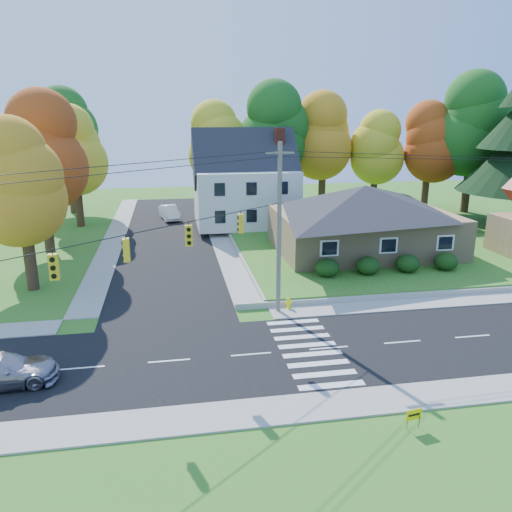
{
  "coord_description": "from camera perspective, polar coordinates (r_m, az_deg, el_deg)",
  "views": [
    {
      "loc": [
        -7.6,
        -22.06,
        11.48
      ],
      "look_at": [
        -2.36,
        8.0,
        2.74
      ],
      "focal_mm": 35.0,
      "sensor_mm": 36.0,
      "label": 1
    }
  ],
  "objects": [
    {
      "name": "tree_west_0",
      "position": [
        35.6,
        -25.35,
        7.48
      ],
      "size": [
        6.16,
        6.16,
        11.47
      ],
      "color": "#3F2A19",
      "rests_on": "ground"
    },
    {
      "name": "ground",
      "position": [
        26.0,
        8.31,
        -10.4
      ],
      "size": [
        120.0,
        120.0,
        0.0
      ],
      "primitive_type": "plane",
      "color": "#3D7923"
    },
    {
      "name": "lawn",
      "position": [
        49.04,
        15.26,
        2.16
      ],
      "size": [
        30.0,
        30.0,
        0.5
      ],
      "primitive_type": "cube",
      "color": "#3D7923",
      "rests_on": "ground"
    },
    {
      "name": "sidewalk_north",
      "position": [
        30.35,
        5.4,
        -6.25
      ],
      "size": [
        90.0,
        2.0,
        0.08
      ],
      "primitive_type": "cube",
      "color": "#9C9A90",
      "rests_on": "ground"
    },
    {
      "name": "tree_west_1",
      "position": [
        45.37,
        -23.56,
        10.86
      ],
      "size": [
        7.28,
        7.28,
        13.56
      ],
      "color": "#3F2A19",
      "rests_on": "ground"
    },
    {
      "name": "white_car",
      "position": [
        56.87,
        -9.86,
        4.91
      ],
      "size": [
        2.5,
        4.95,
        1.56
      ],
      "primitive_type": "imported",
      "rotation": [
        0.0,
        0.0,
        0.19
      ],
      "color": "silver",
      "rests_on": "road_cross"
    },
    {
      "name": "fire_hydrant",
      "position": [
        30.47,
        3.74,
        -5.47
      ],
      "size": [
        0.43,
        0.33,
        0.75
      ],
      "color": "#FFF804",
      "rests_on": "ground"
    },
    {
      "name": "hedge_row",
      "position": [
        36.74,
        14.83,
        -0.92
      ],
      "size": [
        10.7,
        1.7,
        1.27
      ],
      "color": "#163A10",
      "rests_on": "lawn"
    },
    {
      "name": "yard_sign",
      "position": [
        20.51,
        17.6,
        -16.94
      ],
      "size": [
        0.65,
        0.14,
        0.82
      ],
      "color": "black",
      "rests_on": "ground"
    },
    {
      "name": "tree_lot_1",
      "position": [
        56.3,
        2.07,
        14.06
      ],
      "size": [
        7.84,
        7.84,
        14.6
      ],
      "color": "#3F2A19",
      "rests_on": "lawn"
    },
    {
      "name": "sidewalk_south",
      "position": [
        21.9,
        12.49,
        -15.93
      ],
      "size": [
        90.0,
        2.0,
        0.08
      ],
      "primitive_type": "cube",
      "color": "#9C9A90",
      "rests_on": "ground"
    },
    {
      "name": "colonial_house",
      "position": [
        51.11,
        -1.21,
        8.21
      ],
      "size": [
        10.4,
        8.4,
        9.6
      ],
      "color": "silver",
      "rests_on": "lawn"
    },
    {
      "name": "tree_lot_5",
      "position": [
        61.97,
        23.64,
        13.56
      ],
      "size": [
        8.4,
        8.4,
        15.64
      ],
      "color": "#3F2A19",
      "rests_on": "lawn"
    },
    {
      "name": "tree_west_2",
      "position": [
        55.0,
        -20.1,
        11.2
      ],
      "size": [
        6.72,
        6.72,
        12.51
      ],
      "color": "#3F2A19",
      "rests_on": "ground"
    },
    {
      "name": "tree_lot_2",
      "position": [
        58.81,
        7.75,
        13.38
      ],
      "size": [
        7.28,
        7.28,
        13.56
      ],
      "color": "#3F2A19",
      "rests_on": "lawn"
    },
    {
      "name": "traffic_infrastructure",
      "position": [
        25.37,
        7.51,
        1.39
      ],
      "size": [
        38.1,
        10.66,
        10.0
      ],
      "color": "#666059",
      "rests_on": "ground"
    },
    {
      "name": "tree_west_3",
      "position": [
        63.15,
        -20.82,
        12.82
      ],
      "size": [
        7.84,
        7.84,
        14.6
      ],
      "color": "#3F2A19",
      "rests_on": "ground"
    },
    {
      "name": "ranch_house",
      "position": [
        41.95,
        12.19,
        4.32
      ],
      "size": [
        14.6,
        10.6,
        5.4
      ],
      "color": "tan",
      "rests_on": "lawn"
    },
    {
      "name": "tree_lot_4",
      "position": [
        61.72,
        19.24,
        12.16
      ],
      "size": [
        6.72,
        6.72,
        12.51
      ],
      "color": "#3F2A19",
      "rests_on": "lawn"
    },
    {
      "name": "road_cross",
      "position": [
        49.41,
        -10.09,
        2.3
      ],
      "size": [
        8.0,
        44.0,
        0.02
      ],
      "primitive_type": "cube",
      "color": "black",
      "rests_on": "ground"
    },
    {
      "name": "road_main",
      "position": [
        26.0,
        8.31,
        -10.38
      ],
      "size": [
        90.0,
        8.0,
        0.02
      ],
      "primitive_type": "cube",
      "color": "black",
      "rests_on": "ground"
    },
    {
      "name": "tree_lot_0",
      "position": [
        56.43,
        -4.28,
        12.71
      ],
      "size": [
        6.72,
        6.72,
        12.51
      ],
      "color": "#3F2A19",
      "rests_on": "lawn"
    },
    {
      "name": "tree_lot_3",
      "position": [
        60.03,
        13.58,
        11.89
      ],
      "size": [
        6.16,
        6.16,
        11.47
      ],
      "color": "#3F2A19",
      "rests_on": "lawn"
    }
  ]
}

